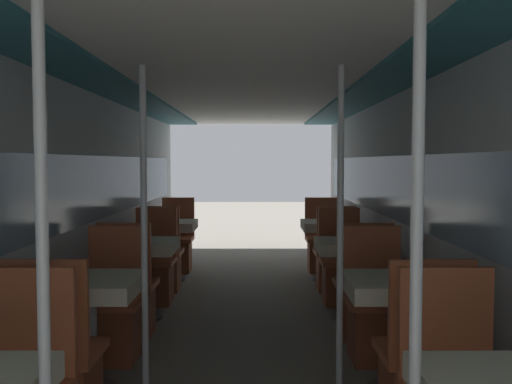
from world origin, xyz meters
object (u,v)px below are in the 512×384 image
object	(u,v)px
chair_left_far_3	(177,249)
support_pole_right_0	(416,293)
chair_left_near_1	(59,380)
chair_right_far_1	(376,320)
dining_table_left_3	(170,230)
chair_left_far_2	(154,275)
dining_table_left_2	(143,252)
chair_left_near_2	(129,302)
dining_table_right_1	(396,294)
support_pole_left_1	(144,231)
dining_table_right_3	(328,230)
chair_right_near_1	(421,380)
chair_right_near_3	(334,265)
chair_left_near_3	(163,265)
chair_right_far_3	(322,249)
chair_left_far_1	(113,320)
dining_table_left_1	(89,294)
support_pole_left_0	(44,293)
chair_right_near_2	(362,302)
support_pole_right_1	(340,231)
chair_right_far_2	(341,275)
dining_table_right_2	(351,252)

from	to	relation	value
chair_left_far_3	support_pole_right_0	size ratio (longest dim) A/B	0.47
chair_left_near_1	chair_right_far_1	world-z (taller)	same
dining_table_left_3	chair_left_far_3	bearing A→B (deg)	90.00
chair_left_far_3	chair_left_far_2	bearing A→B (deg)	90.00
chair_left_near_1	dining_table_left_2	bearing A→B (deg)	90.00
chair_left_near_2	dining_table_right_1	bearing A→B (deg)	-30.06
chair_left_far_3	support_pole_left_1	bearing A→B (deg)	95.07
dining_table_right_3	dining_table_right_1	bearing A→B (deg)	-90.00
chair_right_near_1	chair_right_near_3	distance (m)	3.50
chair_left_near_3	dining_table_right_1	bearing A→B (deg)	-55.50
chair_left_far_2	chair_right_far_3	size ratio (longest dim) A/B	1.00
chair_left_far_1	chair_right_far_1	world-z (taller)	same
dining_table_left_1	chair_left_far_3	xyz separation A→B (m)	(0.00, 4.09, -0.34)
support_pole_left_0	chair_right_far_3	xyz separation A→B (m)	(1.63, 5.84, -0.76)
support_pole_left_0	chair_right_near_2	size ratio (longest dim) A/B	2.11
support_pole_left_1	support_pole_right_1	distance (m)	1.27
dining_table_left_3	chair_right_far_1	bearing A→B (deg)	-55.50
chair_left_near_3	support_pole_left_1	bearing A→B (deg)	-82.88
chair_left_far_2	chair_right_near_2	bearing A→B (deg)	149.23
dining_table_left_1	chair_left_near_2	world-z (taller)	chair_left_near_2
chair_right_near_1	support_pole_right_1	bearing A→B (deg)	121.42
dining_table_left_1	chair_right_far_2	xyz separation A→B (m)	(2.00, 2.34, -0.34)
chair_left_far_2	chair_right_near_1	xyz separation A→B (m)	(2.00, -2.94, 0.00)
chair_left_near_2	chair_right_near_3	bearing A→B (deg)	41.23
support_pole_left_0	dining_table_left_1	world-z (taller)	support_pole_left_0
dining_table_left_1	chair_right_near_1	xyz separation A→B (m)	(2.00, -0.59, -0.34)
chair_right_far_3	chair_left_far_2	bearing A→B (deg)	41.23
support_pole_right_1	dining_table_right_3	size ratio (longest dim) A/B	2.82
dining_table_right_1	chair_right_far_2	world-z (taller)	chair_right_far_2
support_pole_right_1	dining_table_right_3	xyz separation A→B (m)	(0.36, 3.50, -0.42)
chair_left_near_1	chair_left_far_1	xyz separation A→B (m)	(0.00, 1.19, 0.00)
chair_left_far_2	support_pole_right_0	distance (m)	4.47
support_pole_right_1	dining_table_left_2	bearing A→B (deg)	133.03
dining_table_right_1	dining_table_right_2	xyz separation A→B (m)	(0.00, 1.75, 0.00)
dining_table_right_1	chair_right_far_3	bearing A→B (deg)	90.00
dining_table_left_2	dining_table_right_1	distance (m)	2.65
dining_table_left_2	dining_table_left_1	bearing A→B (deg)	-90.00
chair_right_near_3	support_pole_right_1	bearing A→B (deg)	-97.12
chair_left_near_1	chair_right_near_2	xyz separation A→B (m)	(2.00, 1.75, 0.00)
chair_left_near_2	chair_left_far_3	bearing A→B (deg)	90.00
chair_left_far_2	chair_right_near_3	size ratio (longest dim) A/B	1.00
chair_left_near_2	chair_right_near_1	world-z (taller)	same
dining_table_left_3	dining_table_right_3	xyz separation A→B (m)	(2.00, 0.00, 0.00)
chair_left_far_1	chair_right_far_3	world-z (taller)	same
chair_left_near_1	dining_table_right_1	world-z (taller)	chair_left_near_1
support_pole_left_1	chair_left_far_2	xyz separation A→B (m)	(-0.36, 2.34, -0.76)
support_pole_left_0	chair_right_far_1	world-z (taller)	support_pole_left_0
chair_left_near_1	chair_left_far_2	world-z (taller)	same
chair_left_far_2	dining_table_right_2	world-z (taller)	chair_left_far_2
dining_table_left_3	chair_right_far_2	size ratio (longest dim) A/B	0.75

